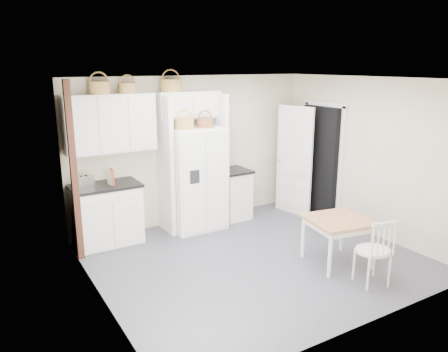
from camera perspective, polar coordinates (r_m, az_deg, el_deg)
floor at (r=6.58m, az=4.07°, el=-10.71°), size 4.50×4.50×0.00m
ceiling at (r=5.96m, az=4.53°, el=12.54°), size 4.50×4.50×0.00m
wall_back at (r=7.82m, az=-4.16°, el=3.40°), size 4.50×0.00×4.50m
wall_left at (r=5.23m, az=-16.38°, el=-2.78°), size 0.00×4.00×4.00m
wall_right at (r=7.63m, az=18.27°, el=2.43°), size 0.00×4.00×4.00m
refrigerator at (r=7.50m, az=-3.76°, el=-0.31°), size 0.92×0.74×1.77m
base_cab_left at (r=7.18m, az=-15.05°, el=-4.97°), size 1.01×0.64×0.93m
base_cab_right at (r=8.10m, az=1.20°, el=-2.45°), size 0.50×0.60×0.88m
dining_table at (r=6.51m, az=14.49°, el=-8.21°), size 0.93×0.93×0.67m
windsor_chair at (r=6.01m, az=18.88°, el=-9.19°), size 0.53×0.50×0.93m
counter_left at (r=7.04m, az=-15.31°, el=-1.22°), size 1.05×0.68×0.04m
counter_right at (r=7.98m, az=1.22°, el=0.70°), size 0.54×0.64×0.04m
toaster at (r=6.90m, az=-17.83°, el=-0.74°), size 0.31×0.23×0.19m
cookbook_red at (r=6.95m, az=-14.40°, el=-0.12°), size 0.06×0.17×0.25m
cookbook_cream at (r=6.95m, az=-14.61°, el=-0.24°), size 0.07×0.15×0.22m
basket_upper_b at (r=6.94m, az=-15.97°, el=11.02°), size 0.32×0.32×0.19m
basket_upper_c at (r=7.07m, az=-12.46°, el=11.16°), size 0.27×0.27×0.16m
basket_bridge_a at (r=7.34m, az=-6.95°, el=11.66°), size 0.36×0.36×0.20m
basket_fridge_a at (r=7.13m, az=-5.18°, el=6.84°), size 0.32×0.32×0.17m
basket_fridge_b at (r=7.30m, az=-2.49°, el=6.99°), size 0.28×0.28×0.15m
upper_cabinet at (r=7.03m, az=-14.66°, el=6.67°), size 1.40×0.34×0.90m
bridge_cabinet at (r=7.49m, az=-4.72°, el=9.28°), size 1.12×0.34×0.45m
fridge_panel_left at (r=7.32m, az=-7.69°, el=1.33°), size 0.08×0.60×2.30m
fridge_panel_right at (r=7.76m, az=-0.76°, el=2.22°), size 0.08×0.60×2.30m
trim_post at (r=6.51m, az=-19.02°, el=0.38°), size 0.09×0.09×2.60m
doorway_void at (r=8.30m, az=12.54°, el=1.80°), size 0.18×0.85×2.05m
door_slab at (r=8.31m, az=9.15°, el=1.97°), size 0.21×0.79×2.05m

